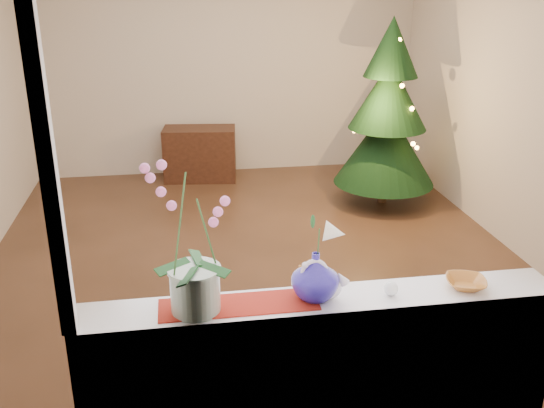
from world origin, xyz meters
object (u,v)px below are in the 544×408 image
(paperweight, at_px, (391,288))
(side_table, at_px, (200,154))
(blue_vase, at_px, (315,273))
(amber_dish, at_px, (466,284))
(orchid_pot, at_px, (193,239))
(xmas_tree, at_px, (388,114))
(swan, at_px, (324,280))

(paperweight, distance_m, side_table, 4.67)
(blue_vase, bearing_deg, amber_dish, -1.13)
(orchid_pot, distance_m, paperweight, 0.93)
(orchid_pot, distance_m, xmas_tree, 4.08)
(swan, relative_size, side_table, 0.27)
(blue_vase, relative_size, xmas_tree, 0.13)
(paperweight, height_order, side_table, paperweight)
(amber_dish, relative_size, xmas_tree, 0.08)
(orchid_pot, height_order, paperweight, orchid_pot)
(blue_vase, bearing_deg, side_table, 94.00)
(swan, relative_size, blue_vase, 0.86)
(orchid_pot, xyz_separation_m, paperweight, (0.88, -0.00, -0.31))
(orchid_pot, height_order, swan, orchid_pot)
(blue_vase, bearing_deg, paperweight, -4.36)
(swan, height_order, side_table, swan)
(blue_vase, relative_size, side_table, 0.31)
(paperweight, distance_m, amber_dish, 0.37)
(orchid_pot, bearing_deg, paperweight, -0.20)
(amber_dish, distance_m, side_table, 4.72)
(side_table, bearing_deg, orchid_pot, -85.75)
(swan, bearing_deg, orchid_pot, -156.33)
(orchid_pot, relative_size, xmas_tree, 0.35)
(paperweight, bearing_deg, swan, 176.92)
(paperweight, distance_m, xmas_tree, 3.70)
(swan, bearing_deg, paperweight, 19.23)
(paperweight, bearing_deg, xmas_tree, 70.98)
(xmas_tree, height_order, side_table, xmas_tree)
(xmas_tree, bearing_deg, orchid_pot, -120.79)
(paperweight, bearing_deg, blue_vase, 175.64)
(xmas_tree, bearing_deg, paperweight, -109.02)
(orchid_pot, height_order, side_table, orchid_pot)
(orchid_pot, height_order, blue_vase, orchid_pot)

